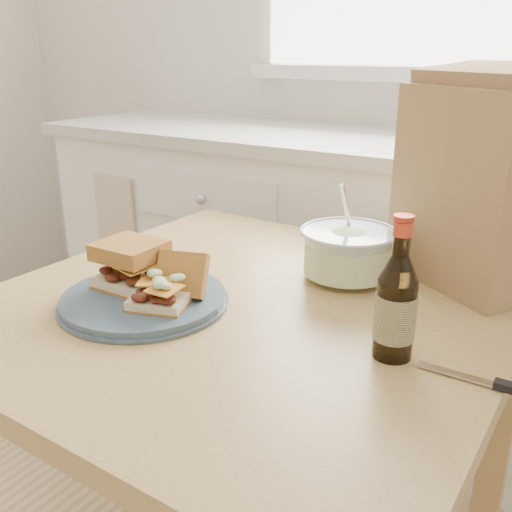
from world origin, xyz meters
The scene contains 10 objects.
wall_back centered at (0.00, 2.00, 1.35)m, with size 4.00×0.02×2.70m, color silver.
cabinet_run centered at (0.00, 1.70, 0.47)m, with size 2.50×0.64×0.94m.
dining_table centered at (0.07, 0.79, 0.65)m, with size 0.93×0.93×0.76m.
plate centered at (-0.08, 0.67, 0.77)m, with size 0.30×0.30×0.02m, color #3E5365.
sandwich_left centered at (-0.12, 0.69, 0.83)m, with size 0.12×0.11×0.09m.
sandwich_right centered at (-0.02, 0.67, 0.81)m, with size 0.12×0.16×0.08m.
coleslaw_bowl centered at (0.18, 0.99, 0.81)m, with size 0.20×0.20×0.19m.
beer_bottle centered at (0.37, 0.74, 0.85)m, with size 0.06×0.06×0.22m.
knife centered at (0.53, 0.73, 0.77)m, with size 0.18×0.02×0.01m.
paper_bag centered at (0.39, 1.11, 0.95)m, with size 0.29×0.19×0.38m, color #946D48.
Camera 1 is at (0.60, -0.01, 1.20)m, focal length 40.00 mm.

